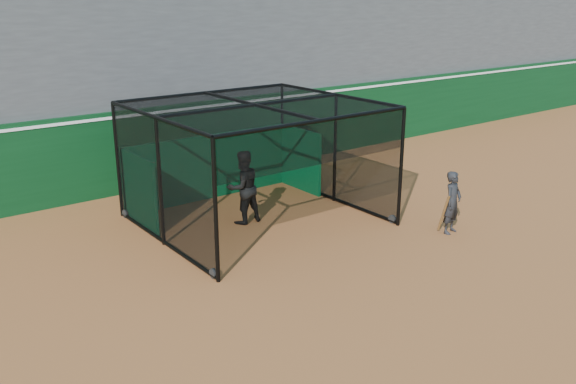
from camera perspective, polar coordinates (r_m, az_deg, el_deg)
ground at (r=13.03m, az=4.88°, el=-8.16°), size 120.00×120.00×0.00m
outfield_wall at (r=19.38m, az=-12.08°, el=4.32°), size 50.00×0.50×2.50m
grandstand at (r=22.38m, az=-16.94°, el=14.01°), size 50.00×7.85×8.95m
batting_cage at (r=15.81m, az=-3.02°, el=2.60°), size 5.53×5.13×3.09m
batter at (r=15.85m, az=-4.23°, el=0.45°), size 0.95×0.74×1.94m
on_deck_player at (r=15.71m, az=15.12°, el=-0.96°), size 0.65×0.49×1.59m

